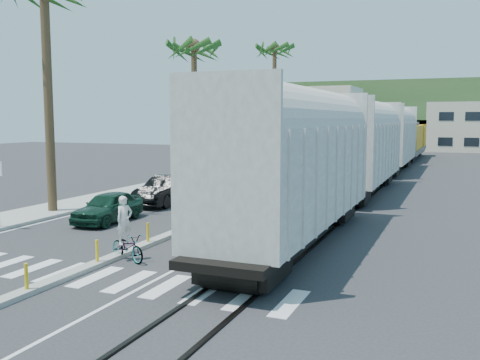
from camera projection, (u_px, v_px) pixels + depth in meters
ground at (116, 258)px, 17.93m from camera, size 140.00×140.00×0.00m
sidewalk at (210, 175)px, 44.10m from camera, size 3.00×90.00×0.15m
rails at (382, 178)px, 41.76m from camera, size 1.56×100.00×0.06m
median at (290, 187)px, 36.26m from camera, size 0.45×60.00×0.85m
crosswalk at (77, 274)px, 16.09m from camera, size 14.00×2.20×0.01m
lane_markings at (283, 179)px, 41.71m from camera, size 9.42×90.00×0.01m
freight_train at (377, 143)px, 38.54m from camera, size 3.00×60.94×5.85m
palm_trees at (200, 38)px, 40.62m from camera, size 3.50×37.20×13.75m
buildings at (347, 121)px, 85.69m from camera, size 38.00×27.00×10.00m
hillside at (406, 112)px, 109.12m from camera, size 80.00×20.00×12.00m
car_lead at (108, 207)px, 24.17m from camera, size 2.03×4.24×1.39m
car_second at (167, 190)px, 29.21m from camera, size 1.78×4.84×1.58m
car_third at (236, 180)px, 35.44m from camera, size 2.11×4.38×1.23m
car_rear at (262, 172)px, 40.64m from camera, size 2.69×5.03×1.34m
cyclist at (127, 241)px, 17.59m from camera, size 1.88×2.20×2.16m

